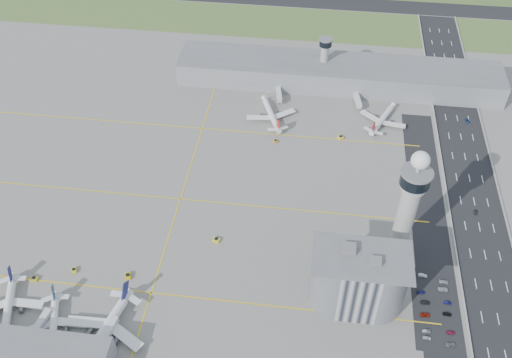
# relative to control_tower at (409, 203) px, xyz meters

# --- Properties ---
(ground) EXTENTS (1000.00, 1000.00, 0.00)m
(ground) POSITION_rel_control_tower_xyz_m (-72.00, -8.00, -35.04)
(ground) COLOR gray
(grass_strip_0) EXTENTS (480.00, 50.00, 0.08)m
(grass_strip_0) POSITION_rel_control_tower_xyz_m (-92.00, 217.00, -35.00)
(grass_strip_0) COLOR #496630
(grass_strip_0) RESTS_ON ground
(highway) EXTENTS (28.00, 500.00, 0.10)m
(highway) POSITION_rel_control_tower_xyz_m (43.00, -8.00, -34.99)
(highway) COLOR black
(highway) RESTS_ON ground
(barrier_left) EXTENTS (0.60, 500.00, 1.20)m
(barrier_left) POSITION_rel_control_tower_xyz_m (29.00, -8.00, -34.44)
(barrier_left) COLOR #9E9E99
(barrier_left) RESTS_ON ground
(landside_road) EXTENTS (18.00, 260.00, 0.08)m
(landside_road) POSITION_rel_control_tower_xyz_m (18.00, -18.00, -35.00)
(landside_road) COLOR black
(landside_road) RESTS_ON ground
(parking_lot) EXTENTS (20.00, 44.00, 0.10)m
(parking_lot) POSITION_rel_control_tower_xyz_m (16.00, -30.00, -34.99)
(parking_lot) COLOR black
(parking_lot) RESTS_ON ground
(taxiway_line_h_0) EXTENTS (260.00, 0.60, 0.01)m
(taxiway_line_h_0) POSITION_rel_control_tower_xyz_m (-112.00, -38.00, -35.04)
(taxiway_line_h_0) COLOR yellow
(taxiway_line_h_0) RESTS_ON ground
(taxiway_line_h_1) EXTENTS (260.00, 0.60, 0.01)m
(taxiway_line_h_1) POSITION_rel_control_tower_xyz_m (-112.00, 22.00, -35.04)
(taxiway_line_h_1) COLOR yellow
(taxiway_line_h_1) RESTS_ON ground
(taxiway_line_h_2) EXTENTS (260.00, 0.60, 0.01)m
(taxiway_line_h_2) POSITION_rel_control_tower_xyz_m (-112.00, 82.00, -35.04)
(taxiway_line_h_2) COLOR yellow
(taxiway_line_h_2) RESTS_ON ground
(taxiway_line_v) EXTENTS (0.60, 260.00, 0.01)m
(taxiway_line_v) POSITION_rel_control_tower_xyz_m (-112.00, 22.00, -35.04)
(taxiway_line_v) COLOR yellow
(taxiway_line_v) RESTS_ON ground
(control_tower) EXTENTS (14.00, 14.00, 64.50)m
(control_tower) POSITION_rel_control_tower_xyz_m (0.00, 0.00, 0.00)
(control_tower) COLOR #ADAAA5
(control_tower) RESTS_ON ground
(secondary_tower) EXTENTS (8.60, 8.60, 31.90)m
(secondary_tower) POSITION_rel_control_tower_xyz_m (-42.00, 142.00, -16.24)
(secondary_tower) COLOR #ADAAA5
(secondary_tower) RESTS_ON ground
(admin_building) EXTENTS (42.00, 24.00, 33.50)m
(admin_building) POSITION_rel_control_tower_xyz_m (-20.01, -30.00, -19.74)
(admin_building) COLOR #B2B2B7
(admin_building) RESTS_ON ground
(terminal_pier) EXTENTS (210.00, 32.00, 15.80)m
(terminal_pier) POSITION_rel_control_tower_xyz_m (-32.00, 140.00, -27.14)
(terminal_pier) COLOR gray
(terminal_pier) RESTS_ON ground
(airplane_near_a) EXTENTS (40.36, 43.93, 10.18)m
(airplane_near_a) POSITION_rel_control_tower_xyz_m (-171.76, -55.66, -29.95)
(airplane_near_a) COLOR white
(airplane_near_a) RESTS_ON ground
(airplane_near_b) EXTENTS (40.02, 43.48, 10.03)m
(airplane_near_b) POSITION_rel_control_tower_xyz_m (-148.30, -62.60, -30.02)
(airplane_near_b) COLOR white
(airplane_near_b) RESTS_ON ground
(airplane_near_c) EXTENTS (46.94, 51.72, 12.30)m
(airplane_near_c) POSITION_rel_control_tower_xyz_m (-126.02, -62.16, -28.89)
(airplane_near_c) COLOR white
(airplane_near_c) RESTS_ON ground
(airplane_far_a) EXTENTS (42.70, 45.81, 10.32)m
(airplane_far_a) POSITION_rel_control_tower_xyz_m (-71.86, 98.34, -29.88)
(airplane_far_a) COLOR white
(airplane_far_a) RESTS_ON ground
(airplane_far_b) EXTENTS (41.73, 44.30, 9.81)m
(airplane_far_b) POSITION_rel_control_tower_xyz_m (-3.22, 102.33, -30.14)
(airplane_far_b) COLOR white
(airplane_far_b) RESTS_ON ground
(jet_bridge_near_1) EXTENTS (5.39, 14.31, 5.70)m
(jet_bridge_near_1) POSITION_rel_control_tower_xyz_m (-155.00, -69.00, -32.19)
(jet_bridge_near_1) COLOR silver
(jet_bridge_near_1) RESTS_ON ground
(jet_bridge_near_2) EXTENTS (5.39, 14.31, 5.70)m
(jet_bridge_near_2) POSITION_rel_control_tower_xyz_m (-125.00, -69.00, -32.19)
(jet_bridge_near_2) COLOR silver
(jet_bridge_near_2) RESTS_ON ground
(jet_bridge_far_0) EXTENTS (5.39, 14.31, 5.70)m
(jet_bridge_far_0) POSITION_rel_control_tower_xyz_m (-70.00, 124.00, -32.19)
(jet_bridge_far_0) COLOR silver
(jet_bridge_far_0) RESTS_ON ground
(jet_bridge_far_1) EXTENTS (5.39, 14.31, 5.70)m
(jet_bridge_far_1) POSITION_rel_control_tower_xyz_m (-20.00, 124.00, -32.19)
(jet_bridge_far_1) COLOR silver
(jet_bridge_far_1) RESTS_ON ground
(tug_0) EXTENTS (3.40, 2.37, 1.95)m
(tug_0) POSITION_rel_control_tower_xyz_m (-167.92, -37.86, -34.07)
(tug_0) COLOR gold
(tug_0) RESTS_ON ground
(tug_1) EXTENTS (3.08, 3.69, 1.83)m
(tug_1) POSITION_rel_control_tower_xyz_m (-151.22, -30.68, -34.13)
(tug_1) COLOR yellow
(tug_1) RESTS_ON ground
(tug_2) EXTENTS (3.34, 4.17, 2.13)m
(tug_2) POSITION_rel_control_tower_xyz_m (-124.99, -30.82, -33.98)
(tug_2) COLOR #DCB608
(tug_2) RESTS_ON ground
(tug_3) EXTENTS (3.96, 3.20, 2.01)m
(tug_3) POSITION_rel_control_tower_xyz_m (-87.89, -3.92, -34.04)
(tug_3) COLOR gold
(tug_3) RESTS_ON ground
(tug_4) EXTENTS (3.07, 3.32, 1.59)m
(tug_4) POSITION_rel_control_tower_xyz_m (-66.61, 75.07, -34.25)
(tug_4) COLOR orange
(tug_4) RESTS_ON ground
(tug_5) EXTENTS (3.99, 4.18, 2.01)m
(tug_5) POSITION_rel_control_tower_xyz_m (-28.51, 83.26, -34.04)
(tug_5) COLOR yellow
(tug_5) RESTS_ON ground
(car_lot_0) EXTENTS (3.69, 1.64, 1.23)m
(car_lot_0) POSITION_rel_control_tower_xyz_m (10.95, -45.78, -34.42)
(car_lot_0) COLOR silver
(car_lot_0) RESTS_ON ground
(car_lot_1) EXTENTS (3.76, 1.80, 1.19)m
(car_lot_1) POSITION_rel_control_tower_xyz_m (11.07, -42.51, -34.45)
(car_lot_1) COLOR gray
(car_lot_1) RESTS_ON ground
(car_lot_2) EXTENTS (4.37, 2.25, 1.18)m
(car_lot_2) POSITION_rel_control_tower_xyz_m (11.18, -34.35, -34.45)
(car_lot_2) COLOR maroon
(car_lot_2) RESTS_ON ground
(car_lot_3) EXTENTS (4.28, 1.91, 1.22)m
(car_lot_3) POSITION_rel_control_tower_xyz_m (11.81, -27.74, -34.43)
(car_lot_3) COLOR black
(car_lot_3) RESTS_ON ground
(car_lot_4) EXTENTS (3.82, 1.96, 1.25)m
(car_lot_4) POSITION_rel_control_tower_xyz_m (10.26, -22.40, -34.42)
(car_lot_4) COLOR navy
(car_lot_4) RESTS_ON ground
(car_lot_5) EXTENTS (4.06, 1.80, 1.30)m
(car_lot_5) POSITION_rel_control_tower_xyz_m (11.87, -12.78, -34.39)
(car_lot_5) COLOR white
(car_lot_5) RESTS_ON ground
(car_lot_6) EXTENTS (4.29, 2.37, 1.14)m
(car_lot_6) POSITION_rel_control_tower_xyz_m (20.71, -47.79, -34.47)
(car_lot_6) COLOR slate
(car_lot_6) RESTS_ON ground
(car_lot_7) EXTENTS (3.81, 1.75, 1.08)m
(car_lot_7) POSITION_rel_control_tower_xyz_m (21.41, -41.90, -34.50)
(car_lot_7) COLOR maroon
(car_lot_7) RESTS_ON ground
(car_lot_8) EXTENTS (3.82, 1.70, 1.28)m
(car_lot_8) POSITION_rel_control_tower_xyz_m (20.86, -32.71, -34.40)
(car_lot_8) COLOR black
(car_lot_8) RESTS_ON ground
(car_lot_9) EXTENTS (3.39, 1.31, 1.10)m
(car_lot_9) POSITION_rel_control_tower_xyz_m (21.69, -26.68, -34.49)
(car_lot_9) COLOR #0F114D
(car_lot_9) RESTS_ON ground
(car_lot_10) EXTENTS (4.70, 2.52, 1.25)m
(car_lot_10) POSITION_rel_control_tower_xyz_m (20.48, -19.53, -34.41)
(car_lot_10) COLOR #B9B8C6
(car_lot_10) RESTS_ON ground
(car_lot_11) EXTENTS (4.50, 1.98, 1.28)m
(car_lot_11) POSITION_rel_control_tower_xyz_m (21.20, -15.28, -34.40)
(car_lot_11) COLOR #9D9FA8
(car_lot_11) RESTS_ON ground
(car_hw_1) EXTENTS (1.66, 3.50, 1.11)m
(car_hw_1) POSITION_rel_control_tower_xyz_m (42.38, 31.61, -34.49)
(car_hw_1) COLOR black
(car_hw_1) RESTS_ON ground
(car_hw_2) EXTENTS (2.28, 4.36, 1.17)m
(car_hw_2) POSITION_rel_control_tower_xyz_m (48.84, 109.64, -34.46)
(car_hw_2) COLOR navy
(car_hw_2) RESTS_ON ground
(car_hw_4) EXTENTS (1.74, 3.84, 1.28)m
(car_hw_4) POSITION_rel_control_tower_xyz_m (34.89, 170.62, -34.40)
(car_hw_4) COLOR #91929E
(car_hw_4) RESTS_ON ground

